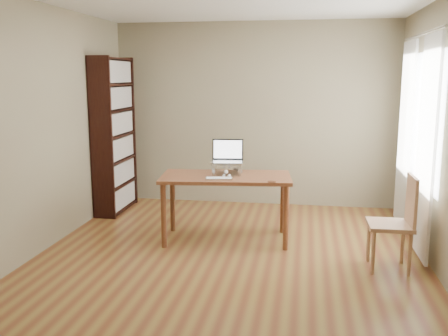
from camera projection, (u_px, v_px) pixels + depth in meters
room at (233, 132)px, 4.95m from camera, size 4.04×4.54×2.64m
bookshelf at (114, 135)px, 6.79m from camera, size 0.30×0.90×2.10m
curtains at (415, 139)px, 5.44m from camera, size 0.03×1.90×2.25m
desk at (226, 184)px, 5.60m from camera, size 1.51×0.87×0.75m
laptop_stand at (227, 167)px, 5.65m from camera, size 0.32×0.25×0.13m
laptop at (228, 156)px, 5.69m from camera, size 0.38×0.33×0.25m
keyboard at (219, 178)px, 5.38m from camera, size 0.31×0.17×0.02m
coaster at (272, 182)px, 5.24m from camera, size 0.09×0.09×0.01m
cat at (229, 168)px, 5.68m from camera, size 0.23×0.47×0.14m
chair at (398, 219)px, 4.76m from camera, size 0.42×0.42×0.93m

